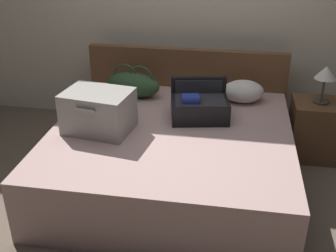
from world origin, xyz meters
The scene contains 9 objects.
ground_plane centered at (0.00, 0.00, 0.00)m, with size 12.00×12.00×0.00m, color #6B5B4C.
bed centered at (0.00, 0.40, 0.24)m, with size 1.85×1.79×0.48m, color #BC9993.
headboard centered at (0.00, 1.33, 0.43)m, with size 1.88×0.08×0.85m, color brown.
hard_case_large centered at (-0.54, 0.31, 0.64)m, with size 0.54×0.43×0.31m.
hard_case_medium centered at (0.19, 0.65, 0.59)m, with size 0.51×0.42×0.30m.
duffel_bag centered at (-0.44, 1.01, 0.60)m, with size 0.55×0.35×0.30m.
pillow_near_headboard centered at (0.54, 1.05, 0.58)m, with size 0.36×0.27×0.19m, color white.
nightstand centered at (1.20, 1.04, 0.26)m, with size 0.44×0.40×0.52m, color brown.
table_lamp centered at (1.20, 1.04, 0.77)m, with size 0.18×0.18×0.32m.
Camera 1 is at (0.45, -2.42, 1.96)m, focal length 44.65 mm.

